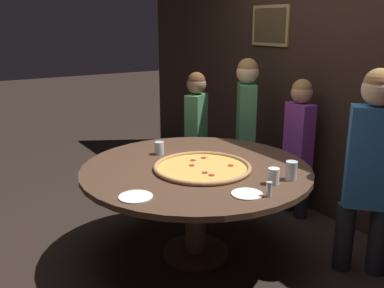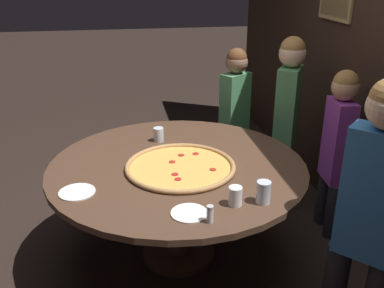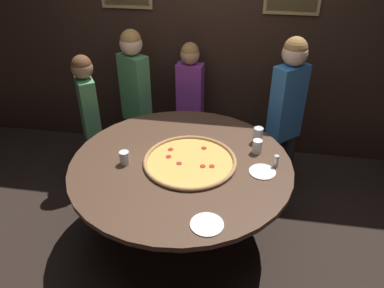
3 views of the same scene
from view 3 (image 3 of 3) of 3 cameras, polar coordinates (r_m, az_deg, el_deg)
ground_plane at (r=3.39m, az=-1.51°, el=-13.07°), size 24.00×24.00×0.00m
back_wall at (r=3.97m, az=2.22°, el=16.24°), size 6.40×0.08×2.60m
dining_table at (r=2.97m, az=-1.68°, el=-4.65°), size 1.72×1.72×0.74m
giant_pizza at (r=2.90m, az=-0.31°, el=-2.62°), size 0.73×0.73×0.03m
drink_cup_centre_back at (r=3.17m, az=10.03°, el=1.36°), size 0.08×0.08×0.13m
drink_cup_by_shaker at (r=2.91m, az=-10.25°, el=-2.07°), size 0.08×0.08×0.11m
drink_cup_far_right at (r=3.04m, az=9.91°, el=-0.35°), size 0.08×0.08×0.11m
white_plate_beside_cup at (r=2.85m, az=10.66°, el=-4.17°), size 0.20×0.20×0.01m
white_plate_right_side at (r=2.39m, az=2.28°, el=-12.14°), size 0.21×0.21×0.01m
condiment_shaker at (r=2.91m, az=12.70°, el=-2.55°), size 0.04×0.04×0.10m
diner_side_right at (r=3.60m, az=14.26°, el=5.65°), size 0.37×0.35×1.50m
diner_far_right at (r=3.88m, az=-8.65°, el=7.92°), size 0.38×0.31×1.45m
diner_centre_back at (r=3.97m, az=-0.30°, el=7.47°), size 0.33×0.19×1.30m
diner_side_left at (r=3.75m, az=-15.37°, el=4.71°), size 0.28×0.34×1.31m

